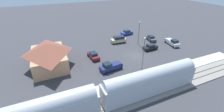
# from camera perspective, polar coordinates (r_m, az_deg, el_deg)

# --- Properties ---
(ground_plane) EXTENTS (200.00, 200.00, 0.00)m
(ground_plane) POSITION_cam_1_polar(r_m,az_deg,el_deg) (43.10, 8.75, 0.15)
(ground_plane) COLOR #38383D
(railway_track) EXTENTS (4.80, 70.00, 0.30)m
(railway_track) POSITION_cam_1_polar(r_m,az_deg,el_deg) (34.09, 21.46, -9.77)
(railway_track) COLOR gray
(railway_track) RESTS_ON ground
(platform) EXTENTS (3.20, 46.00, 0.30)m
(platform) POSITION_cam_1_polar(r_m,az_deg,el_deg) (36.30, 17.17, -6.37)
(platform) COLOR #B7B2A8
(platform) RESTS_ON ground
(station_building) EXTENTS (12.38, 8.32, 5.93)m
(station_building) POSITION_cam_1_polar(r_m,az_deg,el_deg) (39.44, -22.59, 0.47)
(station_building) COLOR tan
(station_building) RESTS_ON ground
(pedestrian_on_platform) EXTENTS (0.36, 0.36, 1.71)m
(pedestrian_on_platform) POSITION_cam_1_polar(r_m,az_deg,el_deg) (38.87, 22.93, -3.05)
(pedestrian_on_platform) COLOR brown
(pedestrian_on_platform) RESTS_ON platform
(pedestrian_waiting_far) EXTENTS (0.36, 0.36, 1.71)m
(pedestrian_waiting_far) POSITION_cam_1_polar(r_m,az_deg,el_deg) (33.80, 14.47, -6.42)
(pedestrian_waiting_far) COLOR brown
(pedestrian_waiting_far) RESTS_ON platform
(sedan_charcoal) EXTENTS (4.73, 2.79, 1.74)m
(sedan_charcoal) POSITION_cam_1_polar(r_m,az_deg,el_deg) (54.01, 14.29, 6.48)
(sedan_charcoal) COLOR #47494F
(sedan_charcoal) RESTS_ON ground
(sedan_black) EXTENTS (2.11, 4.60, 1.74)m
(sedan_black) POSITION_cam_1_polar(r_m,az_deg,el_deg) (47.08, 14.11, 3.28)
(sedan_black) COLOR black
(sedan_black) RESTS_ON ground
(sedan_blue) EXTENTS (2.16, 4.62, 1.74)m
(sedan_blue) POSITION_cam_1_polar(r_m,az_deg,el_deg) (58.02, 5.56, 8.71)
(sedan_blue) COLOR #283D9E
(sedan_blue) RESTS_ON ground
(pickup_silver) EXTENTS (5.62, 3.08, 2.14)m
(pickup_silver) POSITION_cam_1_polar(r_m,az_deg,el_deg) (52.38, 21.56, 4.85)
(pickup_silver) COLOR silver
(pickup_silver) RESTS_ON ground
(pickup_navy) EXTENTS (2.58, 5.59, 2.14)m
(pickup_navy) POSITION_cam_1_polar(r_m,az_deg,el_deg) (35.74, -0.50, -3.86)
(pickup_navy) COLOR navy
(pickup_navy) RESTS_ON ground
(suv_tan) EXTENTS (2.32, 5.03, 2.22)m
(suv_tan) POSITION_cam_1_polar(r_m,az_deg,el_deg) (50.59, 2.46, 6.21)
(suv_tan) COLOR #C6B284
(suv_tan) RESTS_ON ground
(sedan_maroon) EXTENTS (4.65, 2.60, 1.74)m
(sedan_maroon) POSITION_cam_1_polar(r_m,az_deg,el_deg) (41.11, -6.96, 0.22)
(sedan_maroon) COLOR maroon
(sedan_maroon) RESTS_ON ground
(light_pole_near_platform) EXTENTS (0.44, 0.44, 8.45)m
(light_pole_near_platform) POSITION_cam_1_polar(r_m,az_deg,el_deg) (34.04, 11.76, 1.92)
(light_pole_near_platform) COLOR #515156
(light_pole_near_platform) RESTS_ON ground
(light_pole_lot_center) EXTENTS (0.44, 0.44, 7.51)m
(light_pole_lot_center) POSITION_cam_1_polar(r_m,az_deg,el_deg) (48.65, 10.06, 9.41)
(light_pole_lot_center) COLOR #515156
(light_pole_lot_center) RESTS_ON ground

